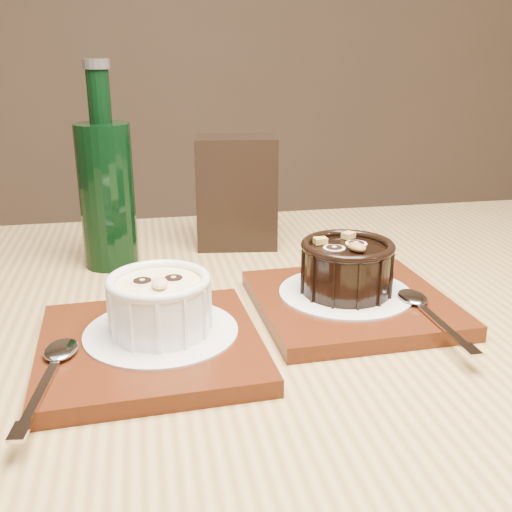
{
  "coord_description": "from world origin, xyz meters",
  "views": [
    {
      "loc": [
        0.12,
        -0.41,
        0.99
      ],
      "look_at": [
        0.18,
        0.1,
        0.81
      ],
      "focal_mm": 42.0,
      "sensor_mm": 36.0,
      "label": 1
    }
  ],
  "objects_px": {
    "ramekin_white": "(160,301)",
    "table": "(268,415)",
    "tray_left": "(150,346)",
    "tray_right": "(351,303)",
    "condiment_stand": "(237,193)",
    "ramekin_dark": "(347,265)",
    "green_bottle": "(107,190)"
  },
  "relations": [
    {
      "from": "table",
      "to": "ramekin_dark",
      "type": "height_order",
      "value": "ramekin_dark"
    },
    {
      "from": "table",
      "to": "tray_right",
      "type": "bearing_deg",
      "value": 21.02
    },
    {
      "from": "tray_left",
      "to": "tray_right",
      "type": "relative_size",
      "value": 1.0
    },
    {
      "from": "ramekin_white",
      "to": "green_bottle",
      "type": "relative_size",
      "value": 0.37
    },
    {
      "from": "ramekin_white",
      "to": "table",
      "type": "bearing_deg",
      "value": 7.0
    },
    {
      "from": "ramekin_dark",
      "to": "condiment_stand",
      "type": "distance_m",
      "value": 0.23
    },
    {
      "from": "tray_right",
      "to": "tray_left",
      "type": "bearing_deg",
      "value": -160.46
    },
    {
      "from": "tray_left",
      "to": "green_bottle",
      "type": "distance_m",
      "value": 0.25
    },
    {
      "from": "table",
      "to": "tray_right",
      "type": "distance_m",
      "value": 0.13
    },
    {
      "from": "tray_left",
      "to": "tray_right",
      "type": "height_order",
      "value": "same"
    },
    {
      "from": "condiment_stand",
      "to": "green_bottle",
      "type": "distance_m",
      "value": 0.16
    },
    {
      "from": "table",
      "to": "tray_left",
      "type": "relative_size",
      "value": 6.98
    },
    {
      "from": "condiment_stand",
      "to": "ramekin_dark",
      "type": "bearing_deg",
      "value": -66.83
    },
    {
      "from": "table",
      "to": "condiment_stand",
      "type": "bearing_deg",
      "value": 91.79
    },
    {
      "from": "condiment_stand",
      "to": "ramekin_white",
      "type": "bearing_deg",
      "value": -107.88
    },
    {
      "from": "tray_left",
      "to": "ramekin_dark",
      "type": "height_order",
      "value": "ramekin_dark"
    },
    {
      "from": "green_bottle",
      "to": "ramekin_dark",
      "type": "bearing_deg",
      "value": -32.28
    },
    {
      "from": "tray_right",
      "to": "ramekin_dark",
      "type": "xyz_separation_m",
      "value": [
        -0.0,
        0.01,
        0.04
      ]
    },
    {
      "from": "ramekin_white",
      "to": "tray_right",
      "type": "relative_size",
      "value": 0.48
    },
    {
      "from": "ramekin_white",
      "to": "tray_right",
      "type": "height_order",
      "value": "ramekin_white"
    },
    {
      "from": "ramekin_dark",
      "to": "green_bottle",
      "type": "xyz_separation_m",
      "value": [
        -0.24,
        0.15,
        0.05
      ]
    },
    {
      "from": "tray_left",
      "to": "condiment_stand",
      "type": "bearing_deg",
      "value": 71.06
    },
    {
      "from": "tray_left",
      "to": "ramekin_white",
      "type": "relative_size",
      "value": 2.08
    },
    {
      "from": "ramekin_white",
      "to": "condiment_stand",
      "type": "bearing_deg",
      "value": 64.73
    },
    {
      "from": "green_bottle",
      "to": "condiment_stand",
      "type": "bearing_deg",
      "value": 19.84
    },
    {
      "from": "tray_right",
      "to": "ramekin_white",
      "type": "bearing_deg",
      "value": -162.42
    },
    {
      "from": "tray_right",
      "to": "ramekin_dark",
      "type": "height_order",
      "value": "ramekin_dark"
    },
    {
      "from": "table",
      "to": "tray_right",
      "type": "relative_size",
      "value": 6.98
    },
    {
      "from": "tray_right",
      "to": "condiment_stand",
      "type": "distance_m",
      "value": 0.24
    },
    {
      "from": "tray_right",
      "to": "condiment_stand",
      "type": "height_order",
      "value": "condiment_stand"
    },
    {
      "from": "ramekin_white",
      "to": "condiment_stand",
      "type": "xyz_separation_m",
      "value": [
        0.09,
        0.27,
        0.03
      ]
    },
    {
      "from": "ramekin_white",
      "to": "green_bottle",
      "type": "height_order",
      "value": "green_bottle"
    }
  ]
}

